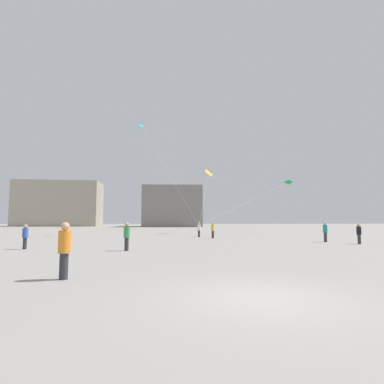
# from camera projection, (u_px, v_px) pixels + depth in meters

# --- Properties ---
(ground_plane) EXTENTS (300.00, 300.00, 0.00)m
(ground_plane) POSITION_uv_depth(u_px,v_px,m) (262.00, 298.00, 7.47)
(ground_plane) COLOR gray
(person_in_green) EXTENTS (0.38, 0.38, 1.74)m
(person_in_green) POSITION_uv_depth(u_px,v_px,m) (127.00, 235.00, 19.06)
(person_in_green) COLOR #2D2D33
(person_in_green) RESTS_ON ground_plane
(person_in_orange) EXTENTS (0.40, 0.40, 1.83)m
(person_in_orange) POSITION_uv_depth(u_px,v_px,m) (64.00, 248.00, 9.88)
(person_in_orange) COLOR #2D2D33
(person_in_orange) RESTS_ON ground_plane
(person_in_white) EXTENTS (0.36, 0.36, 1.64)m
(person_in_white) POSITION_uv_depth(u_px,v_px,m) (199.00, 229.00, 34.27)
(person_in_white) COLOR #2D2D33
(person_in_white) RESTS_ON ground_plane
(person_in_blue) EXTENTS (0.35, 0.35, 1.61)m
(person_in_blue) POSITION_uv_depth(u_px,v_px,m) (25.00, 236.00, 20.07)
(person_in_blue) COLOR #2D2D33
(person_in_blue) RESTS_ON ground_plane
(person_in_yellow) EXTENTS (0.36, 0.36, 1.67)m
(person_in_yellow) POSITION_uv_depth(u_px,v_px,m) (213.00, 229.00, 32.19)
(person_in_yellow) COLOR #2D2D33
(person_in_yellow) RESTS_ON ground_plane
(person_in_teal) EXTENTS (0.38, 0.38, 1.74)m
(person_in_teal) POSITION_uv_depth(u_px,v_px,m) (325.00, 231.00, 26.59)
(person_in_teal) COLOR #2D2D33
(person_in_teal) RESTS_ON ground_plane
(person_in_black) EXTENTS (0.35, 0.35, 1.63)m
(person_in_black) POSITION_uv_depth(u_px,v_px,m) (359.00, 233.00, 24.36)
(person_in_black) COLOR #2D2D33
(person_in_black) RESTS_ON ground_plane
(kite_emerald_delta) EXTENTS (14.41, 8.90, 6.34)m
(kite_emerald_delta) POSITION_uv_depth(u_px,v_px,m) (285.00, 184.00, 43.83)
(kite_emerald_delta) COLOR green
(kite_cyan_diamond) EXTENTS (7.70, 4.99, 13.09)m
(kite_cyan_diamond) POSITION_uv_depth(u_px,v_px,m) (141.00, 127.00, 39.23)
(kite_cyan_diamond) COLOR #1EB2C6
(kite_amber_delta) EXTENTS (3.16, 10.15, 7.85)m
(kite_amber_delta) POSITION_uv_depth(u_px,v_px,m) (209.00, 174.00, 44.23)
(kite_amber_delta) COLOR yellow
(building_left_hall) EXTENTS (25.45, 13.95, 14.02)m
(building_left_hall) POSITION_uv_depth(u_px,v_px,m) (60.00, 204.00, 97.77)
(building_left_hall) COLOR #A39984
(building_left_hall) RESTS_ON ground_plane
(building_centre_hall) EXTENTS (17.54, 16.73, 11.71)m
(building_centre_hall) POSITION_uv_depth(u_px,v_px,m) (173.00, 207.00, 91.99)
(building_centre_hall) COLOR gray
(building_centre_hall) RESTS_ON ground_plane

